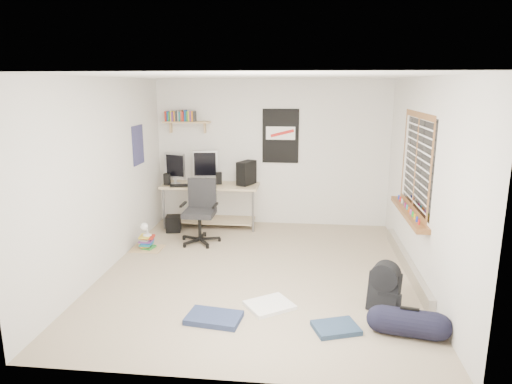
# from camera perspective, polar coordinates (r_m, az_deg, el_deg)

# --- Properties ---
(floor) EXTENTS (4.00, 4.50, 0.01)m
(floor) POSITION_cam_1_polar(r_m,az_deg,el_deg) (6.07, 0.28, -10.11)
(floor) COLOR gray
(floor) RESTS_ON ground
(ceiling) EXTENTS (4.00, 4.50, 0.01)m
(ceiling) POSITION_cam_1_polar(r_m,az_deg,el_deg) (5.57, 0.31, 14.30)
(ceiling) COLOR white
(ceiling) RESTS_ON ground
(back_wall) EXTENTS (4.00, 0.01, 2.50)m
(back_wall) POSITION_cam_1_polar(r_m,az_deg,el_deg) (7.91, 1.98, 4.87)
(back_wall) COLOR silver
(back_wall) RESTS_ON ground
(left_wall) EXTENTS (0.01, 4.50, 2.50)m
(left_wall) POSITION_cam_1_polar(r_m,az_deg,el_deg) (6.22, -18.41, 1.89)
(left_wall) COLOR silver
(left_wall) RESTS_ON ground
(right_wall) EXTENTS (0.01, 4.50, 2.50)m
(right_wall) POSITION_cam_1_polar(r_m,az_deg,el_deg) (5.84, 20.26, 1.04)
(right_wall) COLOR silver
(right_wall) RESTS_ON ground
(desk) EXTENTS (1.75, 1.02, 0.75)m
(desk) POSITION_cam_1_polar(r_m,az_deg,el_deg) (7.98, -5.57, -1.60)
(desk) COLOR tan
(desk) RESTS_ON floor
(monitor_left) EXTENTS (0.39, 0.21, 0.42)m
(monitor_left) POSITION_cam_1_polar(r_m,az_deg,el_deg) (7.89, -10.08, 2.51)
(monitor_left) COLOR #A6A6AB
(monitor_left) RESTS_ON desk
(monitor_right) EXTENTS (0.42, 0.16, 0.45)m
(monitor_right) POSITION_cam_1_polar(r_m,az_deg,el_deg) (7.86, -6.30, 2.72)
(monitor_right) COLOR #A1A2A6
(monitor_right) RESTS_ON desk
(pc_tower) EXTENTS (0.32, 0.42, 0.40)m
(pc_tower) POSITION_cam_1_polar(r_m,az_deg,el_deg) (7.74, -1.20, 2.42)
(pc_tower) COLOR black
(pc_tower) RESTS_ON desk
(keyboard) EXTENTS (0.44, 0.26, 0.02)m
(keyboard) POSITION_cam_1_polar(r_m,az_deg,el_deg) (7.74, -9.19, 0.83)
(keyboard) COLOR black
(keyboard) RESTS_ON desk
(speaker_left) EXTENTS (0.10, 0.10, 0.19)m
(speaker_left) POSITION_cam_1_polar(r_m,az_deg,el_deg) (7.88, -11.06, 1.61)
(speaker_left) COLOR black
(speaker_left) RESTS_ON desk
(speaker_right) EXTENTS (0.12, 0.12, 0.20)m
(speaker_right) POSITION_cam_1_polar(r_m,az_deg,el_deg) (7.80, -4.66, 1.74)
(speaker_right) COLOR black
(speaker_right) RESTS_ON desk
(office_chair) EXTENTS (0.66, 0.66, 0.99)m
(office_chair) POSITION_cam_1_polar(r_m,az_deg,el_deg) (7.08, -7.10, -2.53)
(office_chair) COLOR black
(office_chair) RESTS_ON floor
(wall_shelf) EXTENTS (0.80, 0.22, 0.24)m
(wall_shelf) POSITION_cam_1_polar(r_m,az_deg,el_deg) (7.97, -8.63, 8.63)
(wall_shelf) COLOR tan
(wall_shelf) RESTS_ON back_wall
(poster_back_wall) EXTENTS (0.62, 0.03, 0.92)m
(poster_back_wall) POSITION_cam_1_polar(r_m,az_deg,el_deg) (7.83, 3.08, 6.99)
(poster_back_wall) COLOR black
(poster_back_wall) RESTS_ON back_wall
(poster_left_wall) EXTENTS (0.02, 0.42, 0.60)m
(poster_left_wall) POSITION_cam_1_polar(r_m,az_deg,el_deg) (7.27, -14.53, 5.70)
(poster_left_wall) COLOR navy
(poster_left_wall) RESTS_ON left_wall
(window) EXTENTS (0.10, 1.50, 1.26)m
(window) POSITION_cam_1_polar(r_m,az_deg,el_deg) (6.08, 19.24, 3.50)
(window) COLOR brown
(window) RESTS_ON right_wall
(baseboard_heater) EXTENTS (0.08, 2.50, 0.18)m
(baseboard_heater) POSITION_cam_1_polar(r_m,az_deg,el_deg) (6.44, 18.36, -8.51)
(baseboard_heater) COLOR #B7B2A8
(baseboard_heater) RESTS_ON floor
(backpack) EXTENTS (0.40, 0.36, 0.43)m
(backpack) POSITION_cam_1_polar(r_m,az_deg,el_deg) (5.29, 15.72, -11.89)
(backpack) COLOR black
(backpack) RESTS_ON floor
(duffel_bag) EXTENTS (0.32, 0.32, 0.54)m
(duffel_bag) POSITION_cam_1_polar(r_m,az_deg,el_deg) (4.87, 18.52, -15.21)
(duffel_bag) COLOR black
(duffel_bag) RESTS_ON floor
(tshirt) EXTENTS (0.62, 0.60, 0.04)m
(tshirt) POSITION_cam_1_polar(r_m,az_deg,el_deg) (5.21, 1.69, -13.96)
(tshirt) COLOR white
(tshirt) RESTS_ON floor
(jeans_a) EXTENTS (0.60, 0.43, 0.06)m
(jeans_a) POSITION_cam_1_polar(r_m,az_deg,el_deg) (4.96, -5.28, -15.40)
(jeans_a) COLOR navy
(jeans_a) RESTS_ON floor
(jeans_b) EXTENTS (0.52, 0.45, 0.05)m
(jeans_b) POSITION_cam_1_polar(r_m,az_deg,el_deg) (4.84, 9.95, -16.39)
(jeans_b) COLOR #233650
(jeans_b) RESTS_ON floor
(book_stack) EXTENTS (0.42, 0.36, 0.27)m
(book_stack) POSITION_cam_1_polar(r_m,az_deg,el_deg) (7.04, -13.50, -5.79)
(book_stack) COLOR olive
(book_stack) RESTS_ON floor
(desk_lamp) EXTENTS (0.20, 0.24, 0.21)m
(desk_lamp) POSITION_cam_1_polar(r_m,az_deg,el_deg) (6.94, -13.50, -4.06)
(desk_lamp) COLOR silver
(desk_lamp) RESTS_ON book_stack
(subwoofer) EXTENTS (0.28, 0.28, 0.27)m
(subwoofer) POSITION_cam_1_polar(r_m,az_deg,el_deg) (7.77, -10.27, -3.90)
(subwoofer) COLOR black
(subwoofer) RESTS_ON floor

